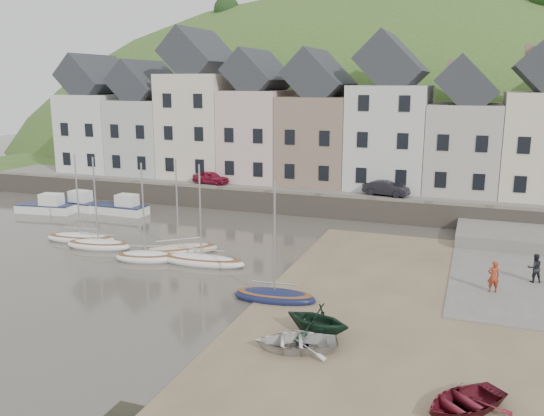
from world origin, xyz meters
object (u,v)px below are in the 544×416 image
at_px(rowboat_red, 464,401).
at_px(car_right, 386,188).
at_px(rowboat_white, 296,342).
at_px(person_dark, 535,268).
at_px(car_left, 211,178).
at_px(rowboat_green, 317,319).
at_px(person_red, 493,276).
at_px(sailboat_0, 81,238).

distance_m(rowboat_red, car_right, 28.99).
xyz_separation_m(rowboat_white, rowboat_red, (6.61, -2.25, -0.02)).
relative_size(person_dark, car_left, 0.46).
relative_size(rowboat_green, car_left, 0.86).
xyz_separation_m(rowboat_white, car_left, (-16.48, 25.82, 1.77)).
distance_m(rowboat_white, person_red, 12.29).
height_order(rowboat_green, rowboat_red, rowboat_green).
bearing_deg(car_left, person_red, -118.77).
bearing_deg(car_right, car_left, 100.00).
bearing_deg(person_dark, car_left, -45.43).
bearing_deg(rowboat_white, person_dark, 121.35).
distance_m(sailboat_0, car_left, 15.77).
bearing_deg(rowboat_green, car_left, -132.07).
height_order(rowboat_white, person_red, person_red).
xyz_separation_m(sailboat_0, person_dark, (28.75, 1.61, 0.65)).
distance_m(rowboat_green, car_right, 24.34).
height_order(car_left, car_right, car_right).
bearing_deg(rowboat_white, sailboat_0, -137.94).
height_order(sailboat_0, car_left, sailboat_0).
bearing_deg(rowboat_white, car_right, 161.70).
relative_size(person_red, person_dark, 1.06).
height_order(sailboat_0, person_dark, sailboat_0).
relative_size(rowboat_red, car_left, 0.93).
xyz_separation_m(sailboat_0, rowboat_red, (25.53, -12.60, 0.13)).
bearing_deg(sailboat_0, rowboat_white, -28.70).
bearing_deg(rowboat_red, person_dark, 119.34).
bearing_deg(person_dark, rowboat_red, 59.55).
relative_size(rowboat_red, person_red, 1.89).
height_order(person_dark, car_right, car_right).
xyz_separation_m(person_dark, car_right, (-10.26, 13.85, 1.31)).
bearing_deg(person_dark, car_right, -71.14).
bearing_deg(rowboat_red, rowboat_white, -156.64).
bearing_deg(rowboat_white, car_left, -166.70).
bearing_deg(sailboat_0, rowboat_red, -26.27).
bearing_deg(rowboat_green, rowboat_red, 71.26).
relative_size(rowboat_white, rowboat_green, 1.15).
height_order(person_dark, car_left, car_left).
xyz_separation_m(rowboat_green, person_red, (7.20, 8.03, 0.13)).
distance_m(rowboat_white, car_left, 30.68).
bearing_deg(car_left, rowboat_green, -139.92).
bearing_deg(person_red, car_right, -79.92).
bearing_deg(person_dark, person_red, 30.55).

